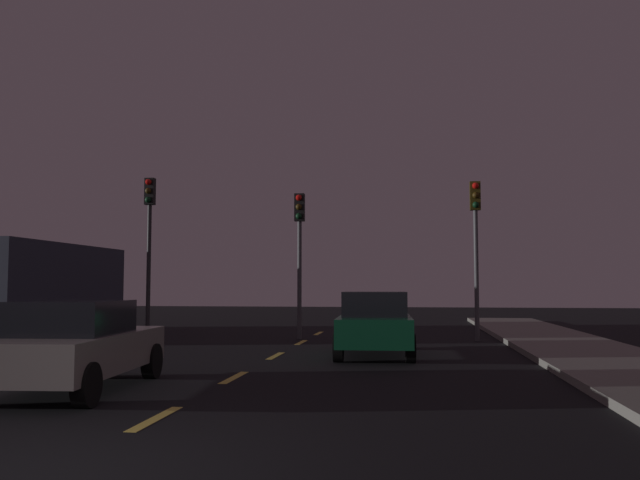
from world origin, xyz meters
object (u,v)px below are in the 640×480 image
at_px(traffic_signal_center, 299,236).
at_px(traffic_signal_left, 149,226).
at_px(car_stopped_ahead, 375,323).
at_px(traffic_signal_right, 476,229).
at_px(car_adjacent_lane, 73,345).

bearing_deg(traffic_signal_center, traffic_signal_left, 179.99).
relative_size(traffic_signal_center, car_stopped_ahead, 1.11).
xyz_separation_m(traffic_signal_center, traffic_signal_right, (5.59, 0.00, 0.18)).
xyz_separation_m(traffic_signal_center, car_stopped_ahead, (2.68, -4.69, -2.52)).
distance_m(traffic_signal_center, car_adjacent_lane, 11.25).
bearing_deg(traffic_signal_left, car_adjacent_lane, -73.43).
height_order(traffic_signal_left, car_adjacent_lane, traffic_signal_left).
xyz_separation_m(traffic_signal_right, car_adjacent_lane, (-7.49, -10.79, -2.73)).
distance_m(car_stopped_ahead, car_adjacent_lane, 7.62).
bearing_deg(traffic_signal_right, car_stopped_ahead, -121.84).
relative_size(traffic_signal_right, car_adjacent_lane, 1.20).
bearing_deg(traffic_signal_center, car_stopped_ahead, -60.30).
relative_size(traffic_signal_left, car_stopped_ahead, 1.26).
distance_m(traffic_signal_center, car_stopped_ahead, 5.96).
distance_m(traffic_signal_right, car_stopped_ahead, 6.15).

